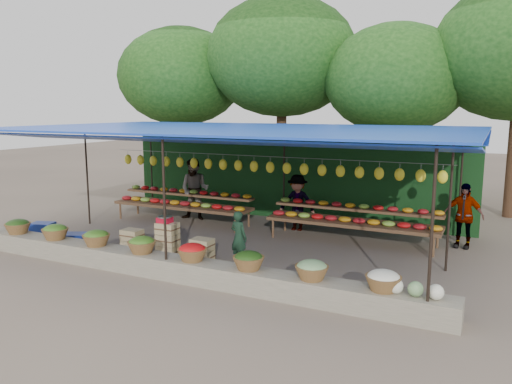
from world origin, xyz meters
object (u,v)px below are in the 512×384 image
at_px(crate_counter, 167,243).
at_px(blue_crate_back, 43,229).
at_px(blue_crate_front, 74,240).
at_px(weighing_scale, 165,219).
at_px(vendor_seated, 239,237).

xyz_separation_m(crate_counter, blue_crate_back, (-4.02, 0.13, -0.14)).
relative_size(blue_crate_front, blue_crate_back, 1.01).
bearing_deg(blue_crate_back, blue_crate_front, -34.82).
bearing_deg(weighing_scale, crate_counter, 0.00).
relative_size(crate_counter, blue_crate_front, 4.20).
relative_size(vendor_seated, blue_crate_back, 2.06).
xyz_separation_m(crate_counter, weighing_scale, (-0.03, -0.00, 0.54)).
bearing_deg(blue_crate_back, vendor_seated, -16.30).
bearing_deg(blue_crate_front, crate_counter, -15.08).
height_order(blue_crate_front, blue_crate_back, blue_crate_front).
xyz_separation_m(blue_crate_front, blue_crate_back, (-1.59, 0.49, -0.00)).
relative_size(crate_counter, blue_crate_back, 4.26).
height_order(vendor_seated, blue_crate_back, vendor_seated).
relative_size(crate_counter, vendor_seated, 2.07).
xyz_separation_m(weighing_scale, blue_crate_front, (-2.40, -0.37, -0.68)).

